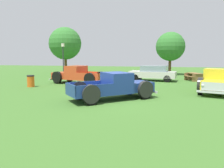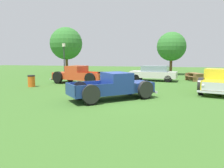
% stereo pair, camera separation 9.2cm
% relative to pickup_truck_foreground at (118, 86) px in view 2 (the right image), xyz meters
% --- Properties ---
extents(ground_plane, '(80.00, 80.00, 0.00)m').
position_rel_pickup_truck_foreground_xyz_m(ground_plane, '(0.16, -0.53, -0.74)').
color(ground_plane, '#3D6B28').
extents(pickup_truck_foreground, '(4.99, 4.68, 1.55)m').
position_rel_pickup_truck_foreground_xyz_m(pickup_truck_foreground, '(0.00, 0.00, 0.00)').
color(pickup_truck_foreground, navy).
rests_on(pickup_truck_foreground, ground_plane).
extents(pickup_truck_behind_left, '(3.46, 5.67, 1.64)m').
position_rel_pickup_truck_foreground_xyz_m(pickup_truck_behind_left, '(6.23, 3.58, 0.04)').
color(pickup_truck_behind_left, yellow).
rests_on(pickup_truck_behind_left, ground_plane).
extents(pickup_truck_behind_right, '(5.57, 3.19, 1.61)m').
position_rel_pickup_truck_foreground_xyz_m(pickup_truck_behind_right, '(-5.15, 6.24, 0.03)').
color(pickup_truck_behind_right, '#D14723').
rests_on(pickup_truck_behind_right, ground_plane).
extents(sedan_distant_b, '(4.77, 2.48, 1.52)m').
position_rel_pickup_truck_foreground_xyz_m(sedan_distant_b, '(1.58, 10.11, 0.06)').
color(sedan_distant_b, silver).
rests_on(sedan_distant_b, ground_plane).
extents(lamp_post_near, '(0.36, 0.36, 4.00)m').
position_rel_pickup_truck_foreground_xyz_m(lamp_post_near, '(-8.85, 11.58, 1.36)').
color(lamp_post_near, '#2D2D33').
rests_on(lamp_post_near, ground_plane).
extents(picnic_table, '(2.05, 2.22, 0.78)m').
position_rel_pickup_truck_foreground_xyz_m(picnic_table, '(5.69, 11.11, -0.25)').
color(picnic_table, olive).
rests_on(picnic_table, ground_plane).
extents(trash_can, '(0.59, 0.59, 0.95)m').
position_rel_pickup_truck_foreground_xyz_m(trash_can, '(-7.87, 3.38, -0.26)').
color(trash_can, orange).
rests_on(trash_can, ground_plane).
extents(oak_tree_west, '(3.79, 3.79, 5.61)m').
position_rel_pickup_truck_foreground_xyz_m(oak_tree_west, '(3.41, 17.94, 2.96)').
color(oak_tree_west, brown).
rests_on(oak_tree_west, ground_plane).
extents(oak_tree_center, '(4.30, 4.30, 6.29)m').
position_rel_pickup_truck_foreground_xyz_m(oak_tree_center, '(-10.31, 15.39, 3.39)').
color(oak_tree_center, brown).
rests_on(oak_tree_center, ground_plane).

